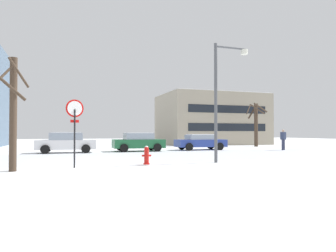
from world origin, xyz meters
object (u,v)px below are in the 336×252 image
street_lamp (222,90)px  pedestrian_crossing (283,138)px  parked_car_green (138,142)px  parked_car_blue (200,142)px  parked_car_white (66,142)px  fire_hydrant (147,155)px  stop_sign (75,120)px

street_lamp → pedestrian_crossing: (10.24, 7.85, -2.65)m
parked_car_green → parked_car_blue: 5.54m
street_lamp → parked_car_green: size_ratio=1.47×
pedestrian_crossing → parked_car_white: bearing=172.3°
street_lamp → fire_hydrant: bearing=175.8°
parked_car_green → pedestrian_crossing: pedestrian_crossing is taller
parked_car_white → fire_hydrant: bearing=-70.5°
fire_hydrant → pedestrian_crossing: bearing=28.2°
parked_car_white → parked_car_blue: parked_car_white is taller
stop_sign → parked_car_blue: 15.26m
parked_car_white → parked_car_green: bearing=1.2°
stop_sign → street_lamp: bearing=1.3°
fire_hydrant → parked_car_blue: bearing=53.5°
fire_hydrant → parked_car_white: 10.58m
fire_hydrant → parked_car_blue: (7.55, 10.20, 0.26)m
parked_car_green → parked_car_blue: parked_car_green is taller
pedestrian_crossing → street_lamp: bearing=-142.5°
stop_sign → pedestrian_crossing: (17.39, 8.02, -1.02)m
parked_car_blue → pedestrian_crossing: pedestrian_crossing is taller
street_lamp → pedestrian_crossing: size_ratio=3.42×
parked_car_blue → stop_sign: bearing=-135.5°
stop_sign → fire_hydrant: stop_sign is taller
fire_hydrant → pedestrian_crossing: size_ratio=0.50×
street_lamp → pedestrian_crossing: 13.17m
stop_sign → parked_car_green: size_ratio=0.71×
stop_sign → pedestrian_crossing: size_ratio=1.66×
fire_hydrant → pedestrian_crossing: pedestrian_crossing is taller
stop_sign → parked_car_blue: bearing=44.5°
street_lamp → parked_car_white: street_lamp is taller
parked_car_green → fire_hydrant: bearing=-101.2°
parked_car_white → pedestrian_crossing: bearing=-7.7°
fire_hydrant → street_lamp: (3.87, -0.29, 3.24)m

